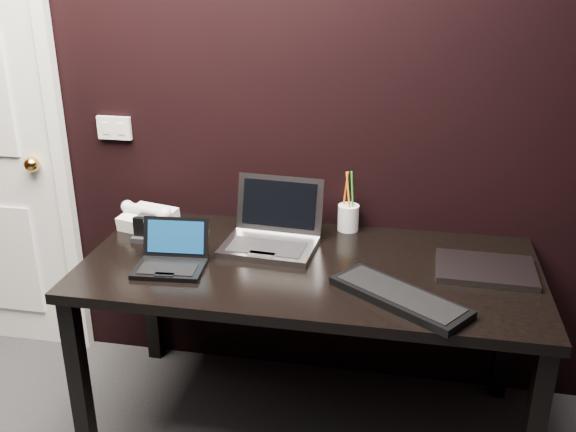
% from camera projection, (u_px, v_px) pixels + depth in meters
% --- Properties ---
extents(wall_back, '(4.00, 0.00, 4.00)m').
position_uv_depth(wall_back, '(253.00, 91.00, 2.61)').
color(wall_back, black).
rests_on(wall_back, ground).
extents(wall_switch, '(0.15, 0.02, 0.10)m').
position_uv_depth(wall_switch, '(114.00, 128.00, 2.77)').
color(wall_switch, silver).
rests_on(wall_switch, wall_back).
extents(desk, '(1.70, 0.80, 0.74)m').
position_uv_depth(desk, '(309.00, 282.00, 2.43)').
color(desk, black).
rests_on(desk, ground).
extents(netbook, '(0.27, 0.24, 0.16)m').
position_uv_depth(netbook, '(171.00, 259.00, 2.36)').
color(netbook, black).
rests_on(netbook, desk).
extents(silver_laptop, '(0.38, 0.34, 0.25)m').
position_uv_depth(silver_laptop, '(272.00, 235.00, 2.54)').
color(silver_laptop, '#9E9FA4').
rests_on(silver_laptop, desk).
extents(ext_keyboard, '(0.49, 0.41, 0.03)m').
position_uv_depth(ext_keyboard, '(399.00, 297.00, 2.14)').
color(ext_keyboard, black).
rests_on(ext_keyboard, desk).
extents(closed_laptop, '(0.36, 0.26, 0.02)m').
position_uv_depth(closed_laptop, '(485.00, 269.00, 2.33)').
color(closed_laptop, gray).
rests_on(closed_laptop, desk).
extents(desk_phone, '(0.25, 0.23, 0.12)m').
position_uv_depth(desk_phone, '(148.00, 218.00, 2.70)').
color(desk_phone, white).
rests_on(desk_phone, desk).
extents(mobile_phone, '(0.06, 0.05, 0.10)m').
position_uv_depth(mobile_phone, '(140.00, 232.00, 2.58)').
color(mobile_phone, black).
rests_on(mobile_phone, desk).
extents(pen_cup, '(0.11, 0.11, 0.26)m').
position_uv_depth(pen_cup, '(348.00, 216.00, 2.68)').
color(pen_cup, white).
rests_on(pen_cup, desk).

